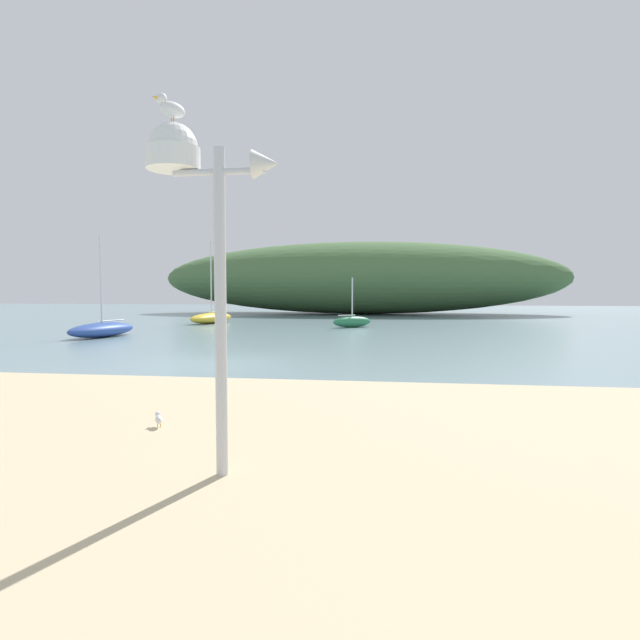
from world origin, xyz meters
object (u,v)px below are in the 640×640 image
object	(u,v)px
sailboat_inner_mooring	(102,329)
sailboat_mid_channel	(212,318)
seagull_by_mast	(159,419)
sailboat_far_left	(352,321)
mast_structure	(190,183)
seagull_on_radar	(171,107)

from	to	relation	value
sailboat_inner_mooring	sailboat_mid_channel	xyz separation A→B (m)	(1.47, 10.04, 0.01)
sailboat_mid_channel	seagull_by_mast	distance (m)	26.07
seagull_by_mast	sailboat_inner_mooring	bearing A→B (deg)	123.46
sailboat_far_left	seagull_by_mast	distance (m)	22.39
sailboat_far_left	mast_structure	bearing A→B (deg)	-89.49
mast_structure	seagull_on_radar	distance (m)	0.77
mast_structure	seagull_by_mast	world-z (taller)	mast_structure
mast_structure	seagull_by_mast	xyz separation A→B (m)	(-1.17, 1.63, -2.84)
mast_structure	sailboat_far_left	xyz separation A→B (m)	(-0.21, 24.00, -2.83)
sailboat_far_left	sailboat_mid_channel	world-z (taller)	sailboat_mid_channel
seagull_on_radar	sailboat_far_left	distance (m)	24.28
mast_structure	seagull_by_mast	distance (m)	3.48
mast_structure	sailboat_inner_mooring	xyz separation A→B (m)	(-10.88, 16.33, -2.81)
sailboat_mid_channel	sailboat_inner_mooring	bearing A→B (deg)	-98.33
sailboat_far_left	sailboat_inner_mooring	bearing A→B (deg)	-144.26
sailboat_far_left	sailboat_inner_mooring	xyz separation A→B (m)	(-10.67, -7.67, 0.01)
seagull_on_radar	seagull_by_mast	world-z (taller)	seagull_on_radar
mast_structure	seagull_on_radar	xyz separation A→B (m)	(-0.18, -0.02, 0.75)
seagull_on_radar	sailboat_far_left	world-z (taller)	seagull_on_radar
sailboat_inner_mooring	seagull_by_mast	world-z (taller)	sailboat_inner_mooring
seagull_on_radar	seagull_by_mast	distance (m)	4.07
sailboat_mid_channel	seagull_by_mast	bearing A→B (deg)	-71.57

